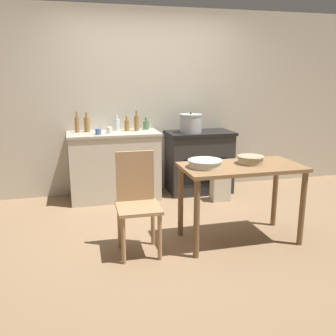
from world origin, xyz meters
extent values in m
plane|color=#896B4C|center=(0.00, 0.00, 0.00)|extent=(14.00, 14.00, 0.00)
cube|color=beige|center=(0.00, 1.58, 1.27)|extent=(8.00, 0.07, 2.55)
cube|color=beige|center=(-0.53, 1.27, 0.44)|extent=(1.18, 0.56, 0.88)
cube|color=#A9A08F|center=(-0.53, 1.27, 0.90)|extent=(1.21, 0.59, 0.03)
cube|color=#2D2B28|center=(0.68, 1.28, 0.42)|extent=(0.89, 0.53, 0.84)
cube|color=black|center=(0.68, 1.28, 0.86)|extent=(0.93, 0.57, 0.04)
cube|color=black|center=(0.68, 1.01, 0.37)|extent=(0.62, 0.01, 0.35)
cube|color=olive|center=(0.53, -0.41, 0.77)|extent=(1.19, 0.61, 0.03)
cylinder|color=brown|center=(-0.01, -0.67, 0.38)|extent=(0.06, 0.06, 0.75)
cylinder|color=brown|center=(1.08, -0.67, 0.38)|extent=(0.06, 0.06, 0.75)
cylinder|color=brown|center=(-0.01, -0.15, 0.38)|extent=(0.06, 0.06, 0.75)
cylinder|color=brown|center=(1.08, -0.15, 0.38)|extent=(0.06, 0.06, 0.75)
cube|color=#A87F56|center=(-0.51, -0.46, 0.46)|extent=(0.41, 0.41, 0.03)
cube|color=#A87F56|center=(-0.51, -0.27, 0.72)|extent=(0.36, 0.04, 0.48)
cylinder|color=#A87F56|center=(-0.68, -0.62, 0.22)|extent=(0.04, 0.04, 0.44)
cylinder|color=#A87F56|center=(-0.35, -0.63, 0.22)|extent=(0.04, 0.04, 0.44)
cylinder|color=#A87F56|center=(-0.67, -0.29, 0.22)|extent=(0.04, 0.04, 0.44)
cylinder|color=#A87F56|center=(-0.34, -0.30, 0.22)|extent=(0.04, 0.04, 0.44)
cube|color=beige|center=(0.83, 0.81, 0.18)|extent=(0.24, 0.17, 0.37)
cylinder|color=#A8A8AD|center=(0.53, 1.22, 0.99)|extent=(0.30, 0.30, 0.24)
cylinder|color=#A8A8AD|center=(0.53, 1.22, 1.12)|extent=(0.31, 0.31, 0.02)
sphere|color=black|center=(0.53, 1.22, 1.14)|extent=(0.02, 0.02, 0.02)
cylinder|color=silver|center=(0.16, -0.39, 0.83)|extent=(0.31, 0.31, 0.07)
cylinder|color=beige|center=(0.16, -0.39, 0.86)|extent=(0.33, 0.33, 0.01)
cylinder|color=tan|center=(0.65, -0.36, 0.83)|extent=(0.25, 0.25, 0.08)
cylinder|color=tan|center=(0.65, -0.36, 0.86)|extent=(0.27, 0.27, 0.01)
cylinder|color=olive|center=(-0.87, 1.39, 1.01)|extent=(0.07, 0.07, 0.19)
cylinder|color=olive|center=(-0.87, 1.39, 1.14)|extent=(0.03, 0.03, 0.07)
cylinder|color=olive|center=(-1.00, 1.39, 1.01)|extent=(0.06, 0.06, 0.20)
cylinder|color=olive|center=(-1.00, 1.39, 1.15)|extent=(0.02, 0.02, 0.08)
cylinder|color=olive|center=(-0.21, 1.35, 1.01)|extent=(0.07, 0.07, 0.20)
cylinder|color=olive|center=(-0.21, 1.35, 1.15)|extent=(0.03, 0.03, 0.08)
cylinder|color=#517F5B|center=(-0.06, 1.44, 0.97)|extent=(0.08, 0.08, 0.12)
cylinder|color=#517F5B|center=(-0.06, 1.44, 1.06)|extent=(0.03, 0.03, 0.05)
cylinder|color=olive|center=(-0.33, 1.37, 0.98)|extent=(0.07, 0.07, 0.14)
cylinder|color=olive|center=(-0.33, 1.37, 1.08)|extent=(0.03, 0.03, 0.06)
cylinder|color=silver|center=(-0.46, 1.45, 0.99)|extent=(0.08, 0.08, 0.15)
cylinder|color=silver|center=(-0.46, 1.45, 1.10)|extent=(0.03, 0.03, 0.06)
cylinder|color=#4C6B99|center=(-0.74, 1.13, 0.95)|extent=(0.08, 0.08, 0.08)
cylinder|color=silver|center=(-0.59, 1.21, 0.95)|extent=(0.07, 0.07, 0.08)
camera|label=1|loc=(-1.06, -3.69, 1.65)|focal=40.00mm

